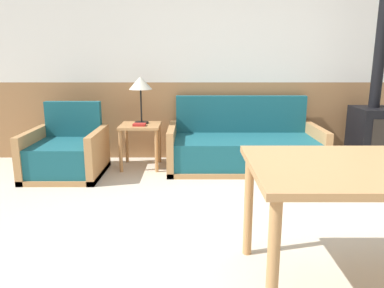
{
  "coord_description": "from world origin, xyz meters",
  "views": [
    {
      "loc": [
        -0.67,
        -2.33,
        1.34
      ],
      "look_at": [
        -0.67,
        1.18,
        0.52
      ],
      "focal_mm": 35.0,
      "sensor_mm": 36.0,
      "label": 1
    }
  ],
  "objects_px": {
    "couch": "(243,148)",
    "armchair": "(67,154)",
    "side_table": "(140,133)",
    "wood_stove": "(374,119)",
    "table_lamp": "(140,85)"
  },
  "relations": [
    {
      "from": "couch",
      "to": "armchair",
      "type": "xyz_separation_m",
      "value": [
        -2.08,
        -0.28,
        -0.0
      ]
    },
    {
      "from": "couch",
      "to": "side_table",
      "type": "distance_m",
      "value": 1.28
    },
    {
      "from": "side_table",
      "to": "wood_stove",
      "type": "relative_size",
      "value": 0.21
    },
    {
      "from": "couch",
      "to": "wood_stove",
      "type": "bearing_deg",
      "value": -0.3
    },
    {
      "from": "armchair",
      "to": "table_lamp",
      "type": "height_order",
      "value": "table_lamp"
    },
    {
      "from": "couch",
      "to": "armchair",
      "type": "bearing_deg",
      "value": -172.31
    },
    {
      "from": "couch",
      "to": "side_table",
      "type": "relative_size",
      "value": 3.42
    },
    {
      "from": "armchair",
      "to": "wood_stove",
      "type": "relative_size",
      "value": 0.33
    },
    {
      "from": "table_lamp",
      "to": "couch",
      "type": "bearing_deg",
      "value": -5.28
    },
    {
      "from": "couch",
      "to": "table_lamp",
      "type": "bearing_deg",
      "value": 174.72
    },
    {
      "from": "couch",
      "to": "wood_stove",
      "type": "xyz_separation_m",
      "value": [
        1.56,
        -0.01,
        0.37
      ]
    },
    {
      "from": "side_table",
      "to": "wood_stove",
      "type": "bearing_deg",
      "value": -0.81
    },
    {
      "from": "side_table",
      "to": "table_lamp",
      "type": "distance_m",
      "value": 0.58
    },
    {
      "from": "armchair",
      "to": "table_lamp",
      "type": "relative_size",
      "value": 1.46
    },
    {
      "from": "side_table",
      "to": "table_lamp",
      "type": "relative_size",
      "value": 0.93
    }
  ]
}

